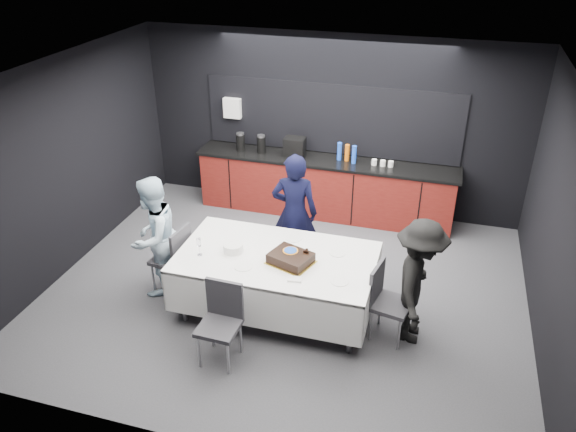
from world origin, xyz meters
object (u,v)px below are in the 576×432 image
Objects in this scene: plate_stack at (233,247)px; chair_near at (221,317)px; chair_left at (175,255)px; person_center at (295,213)px; cake_assembly at (291,258)px; person_right at (418,282)px; champagne_flute at (199,243)px; person_left at (154,237)px; party_table at (276,266)px; chair_right at (385,297)px.

plate_stack is 0.97m from chair_near.
person_center reaches higher than chair_left.
person_right reaches higher than cake_assembly.
champagne_flute is 0.76m from person_left.
party_table is 0.95m from champagne_flute.
champagne_flute is at bearing 49.09° from person_center.
person_right is at bearing 24.60° from chair_near.
plate_stack is 0.26× the size of chair_right.
cake_assembly is 0.39× the size of person_right.
chair_right is (1.83, -0.06, -0.30)m from plate_stack.
chair_left is 0.35m from person_left.
person_right is (2.17, 0.00, -0.07)m from plate_stack.
party_table is at bearing 89.67° from person_right.
chair_near is (0.55, -0.71, -0.40)m from champagne_flute.
person_left reaches higher than chair_right.
person_left is (-0.24, -0.04, 0.25)m from chair_left.
person_right reaches higher than plate_stack.
person_left is at bearing 26.18° from person_center.
chair_right is at bearing 95.91° from person_left.
champagne_flute is (-0.35, -0.19, 0.11)m from plate_stack.
chair_left is 0.61× the size of person_right.
person_center is at bearing 81.83° from chair_near.
cake_assembly reaches higher than chair_right.
person_center is at bearing 55.66° from champagne_flute.
person_left is at bearing -179.55° from party_table.
chair_right is (1.31, -0.10, -0.11)m from party_table.
chair_left is at bearing 29.58° from person_center.
champagne_flute is at bearing -165.34° from party_table.
person_center reaches higher than plate_stack.
champagne_flute is at bearing 127.63° from chair_near.
plate_stack is at bearing 176.29° from cake_assembly.
party_table is 1.39× the size of person_center.
chair_left is at bearing 175.06° from plate_stack.
chair_left is at bearing 151.42° from champagne_flute.
cake_assembly reaches higher than party_table.
chair_right is 0.61× the size of person_right.
person_center is (1.30, 0.95, 0.30)m from chair_left.
chair_left and chair_near have the same top height.
person_left reaches higher than cake_assembly.
person_left is (-1.07, 0.03, -0.05)m from plate_stack.
person_right is (2.99, -0.07, 0.22)m from chair_left.
chair_left is at bearing 89.69° from person_right.
person_left reaches higher than person_right.
chair_near is (1.02, -0.97, 0.00)m from chair_left.
chair_near is at bearing 115.58° from person_right.
chair_right is at bearing 3.37° from champagne_flute.
person_right reaches higher than chair_right.
chair_right is (2.18, 0.13, -0.40)m from champagne_flute.
champagne_flute is 0.13× the size of person_center.
person_right reaches higher than party_table.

